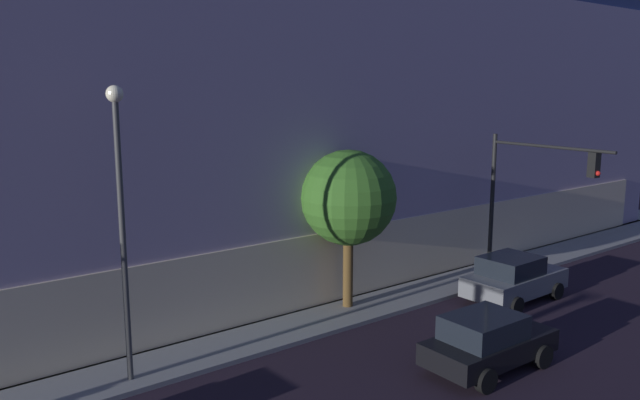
# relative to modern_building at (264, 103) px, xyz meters

# --- Properties ---
(modern_building) EXTENTS (40.22, 20.96, 14.57)m
(modern_building) POSITION_rel_modern_building_xyz_m (0.00, 0.00, 0.00)
(modern_building) COLOR #4C4C51
(modern_building) RESTS_ON ground
(traffic_light_far_corner) EXTENTS (0.73, 5.52, 5.95)m
(traffic_light_far_corner) POSITION_rel_modern_building_xyz_m (3.76, -13.32, -2.96)
(traffic_light_far_corner) COLOR black
(traffic_light_far_corner) RESTS_ON sidewalk_corner
(street_lamp_sidewalk) EXTENTS (0.44, 0.44, 7.88)m
(street_lamp_sidewalk) POSITION_rel_modern_building_xyz_m (-12.06, -11.87, -2.11)
(street_lamp_sidewalk) COLOR #3F3F3F
(street_lamp_sidewalk) RESTS_ON sidewalk_corner
(sidewalk_tree) EXTENTS (3.40, 3.40, 5.70)m
(sidewalk_tree) POSITION_rel_modern_building_xyz_m (-3.62, -11.04, -3.09)
(sidewalk_tree) COLOR brown
(sidewalk_tree) RESTS_ON sidewalk_corner
(car_black) EXTENTS (4.12, 2.12, 1.66)m
(car_black) POSITION_rel_modern_building_xyz_m (-3.64, -17.23, -6.37)
(car_black) COLOR black
(car_black) RESTS_ON ground
(car_grey) EXTENTS (4.28, 2.26, 1.75)m
(car_grey) POSITION_rel_modern_building_xyz_m (2.03, -14.09, -6.34)
(car_grey) COLOR slate
(car_grey) RESTS_ON ground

